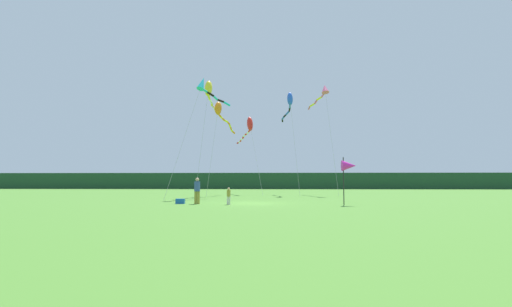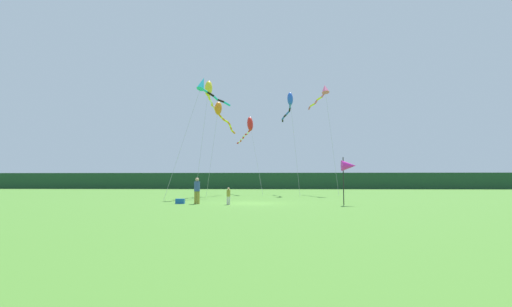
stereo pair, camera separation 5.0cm
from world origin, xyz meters
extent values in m
plane|color=#4C842D|center=(0.00, 0.00, 0.00)|extent=(120.00, 120.00, 0.00)
cube|color=#1E4228|center=(0.00, 45.00, 1.49)|extent=(108.00, 2.76, 2.99)
cylinder|color=olive|center=(-3.70, -0.88, 0.42)|extent=(0.17, 0.17, 0.83)
cylinder|color=olive|center=(-3.51, -0.88, 0.42)|extent=(0.17, 0.17, 0.83)
cylinder|color=#334C8C|center=(-3.61, -0.88, 1.16)|extent=(0.38, 0.38, 0.66)
sphere|color=tan|center=(-3.61, -0.88, 1.61)|extent=(0.24, 0.24, 0.24)
cylinder|color=silver|center=(-1.48, -1.53, 0.26)|extent=(0.11, 0.11, 0.53)
cylinder|color=silver|center=(-1.36, -1.53, 0.26)|extent=(0.11, 0.11, 0.53)
cylinder|color=olive|center=(-1.42, -1.53, 0.74)|extent=(0.24, 0.24, 0.42)
sphere|color=tan|center=(-1.42, -1.53, 1.02)|extent=(0.15, 0.15, 0.15)
cube|color=#1959B2|center=(-4.75, -0.79, 0.17)|extent=(0.58, 0.32, 0.34)
cylinder|color=black|center=(5.95, -1.51, 1.52)|extent=(0.06, 0.06, 3.04)
cone|color=#E026B2|center=(6.30, -1.51, 2.50)|extent=(0.90, 0.70, 0.70)
cylinder|color=#B2B2B2|center=(-6.12, 5.74, 5.20)|extent=(2.24, 3.91, 10.41)
cone|color=#1EB7CC|center=(-5.01, 7.68, 10.40)|extent=(1.17, 1.33, 1.41)
cylinder|color=#1EB7CC|center=(-4.86, 8.06, 9.85)|extent=(0.51, 0.85, 0.31)
cylinder|color=black|center=(-4.45, 8.74, 9.67)|extent=(0.71, 0.80, 0.43)
cylinder|color=#1EB7CC|center=(-4.07, 9.44, 9.47)|extent=(0.44, 0.87, 0.37)
cylinder|color=black|center=(-3.68, 10.12, 9.32)|extent=(0.73, 0.74, 0.32)
cylinder|color=#1EB7CC|center=(-3.12, 10.71, 9.13)|extent=(0.73, 0.77, 0.43)
cylinder|color=#B2B2B2|center=(7.64, 14.20, 5.90)|extent=(0.79, 3.42, 11.80)
cone|color=#E5598C|center=(7.26, 15.90, 11.80)|extent=(1.06, 1.24, 1.15)
cylinder|color=#E5598C|center=(7.14, 16.41, 11.26)|extent=(0.44, 1.13, 0.50)
cylinder|color=yellow|center=(6.82, 17.42, 11.05)|extent=(0.60, 1.07, 0.30)
cylinder|color=#E5598C|center=(6.54, 18.43, 10.89)|extent=(0.36, 1.12, 0.41)
cylinder|color=yellow|center=(6.23, 19.43, 10.71)|extent=(0.66, 1.06, 0.34)
cylinder|color=#E5598C|center=(5.94, 20.43, 10.56)|extent=(0.30, 1.10, 0.35)
cylinder|color=#B2B2B2|center=(-4.60, 11.33, 4.53)|extent=(0.71, 2.77, 9.08)
ellipsoid|color=orange|center=(-4.26, 12.71, 9.07)|extent=(0.96, 1.28, 1.55)
cylinder|color=orange|center=(-4.18, 13.00, 8.42)|extent=(0.36, 0.68, 0.36)
cylinder|color=yellow|center=(-4.07, 13.58, 8.30)|extent=(0.26, 0.63, 0.27)
cylinder|color=orange|center=(-3.94, 14.15, 8.18)|extent=(0.41, 0.68, 0.36)
cylinder|color=yellow|center=(-3.71, 14.70, 8.05)|extent=(0.45, 0.65, 0.29)
cylinder|color=orange|center=(-3.49, 15.25, 7.91)|extent=(0.38, 0.68, 0.38)
cylinder|color=yellow|center=(-3.40, 15.83, 7.72)|extent=(0.23, 0.66, 0.37)
cylinder|color=orange|center=(-3.37, 16.42, 7.53)|extent=(0.24, 0.67, 0.39)
cylinder|color=yellow|center=(-3.33, 17.02, 7.36)|extent=(0.23, 0.65, 0.34)
cylinder|color=orange|center=(-3.20, 17.58, 7.19)|extent=(0.45, 0.68, 0.38)
cylinder|color=#B2B2B2|center=(-4.99, 7.93, 5.28)|extent=(0.26, 4.63, 10.56)
ellipsoid|color=yellow|center=(-4.87, 10.24, 10.55)|extent=(0.79, 1.30, 1.82)
cylinder|color=yellow|center=(-4.87, 10.60, 9.78)|extent=(0.21, 0.79, 0.42)
cylinder|color=white|center=(-4.82, 11.32, 9.55)|extent=(0.32, 0.81, 0.41)
cylinder|color=yellow|center=(-4.82, 12.04, 9.38)|extent=(0.31, 0.78, 0.31)
cylinder|color=white|center=(-4.80, 12.75, 9.27)|extent=(0.34, 0.78, 0.30)
cylinder|color=yellow|center=(-4.71, 13.47, 9.10)|extent=(0.25, 0.80, 0.43)
cylinder|color=white|center=(-4.59, 14.19, 8.92)|extent=(0.39, 0.79, 0.33)
cylinder|color=yellow|center=(-4.45, 14.90, 8.76)|extent=(0.30, 0.80, 0.39)
cylinder|color=#B2B2B2|center=(-0.43, 15.13, 4.06)|extent=(1.65, 4.55, 8.13)
ellipsoid|color=red|center=(-1.24, 17.39, 8.12)|extent=(1.09, 1.54, 1.96)
cylinder|color=red|center=(-1.33, 17.64, 7.35)|extent=(0.38, 0.61, 0.32)
cylinder|color=white|center=(-1.52, 18.13, 7.20)|extent=(0.42, 0.62, 0.37)
cylinder|color=red|center=(-1.75, 18.61, 7.08)|extent=(0.43, 0.58, 0.26)
cylinder|color=white|center=(-2.00, 19.07, 6.98)|extent=(0.45, 0.60, 0.33)
cylinder|color=red|center=(-2.19, 19.56, 6.82)|extent=(0.34, 0.62, 0.36)
cylinder|color=white|center=(-2.40, 20.04, 6.67)|extent=(0.48, 0.59, 0.33)
cylinder|color=red|center=(-2.59, 20.52, 6.53)|extent=(0.30, 0.61, 0.34)
cylinder|color=white|center=(-2.75, 21.01, 6.43)|extent=(0.42, 0.58, 0.26)
cylinder|color=red|center=(-2.99, 21.48, 6.34)|extent=(0.44, 0.60, 0.30)
cylinder|color=#B2B2B2|center=(3.71, 13.50, 5.28)|extent=(0.78, 3.72, 10.57)
ellipsoid|color=blue|center=(3.33, 15.35, 10.57)|extent=(0.81, 1.17, 1.65)
cylinder|color=blue|center=(3.34, 15.75, 9.85)|extent=(0.21, 0.85, 0.40)
cylinder|color=black|center=(3.32, 16.54, 9.63)|extent=(0.24, 0.86, 0.44)
cylinder|color=blue|center=(3.14, 17.30, 9.37)|extent=(0.54, 0.86, 0.45)
cylinder|color=black|center=(2.87, 18.05, 9.18)|extent=(0.41, 0.85, 0.31)
cylinder|color=blue|center=(2.66, 18.82, 9.04)|extent=(0.41, 0.86, 0.37)
cylinder|color=black|center=(2.58, 19.60, 8.88)|extent=(0.24, 0.84, 0.36)
camera|label=1|loc=(1.48, -25.80, 1.54)|focal=26.40mm
camera|label=2|loc=(1.54, -25.79, 1.54)|focal=26.40mm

